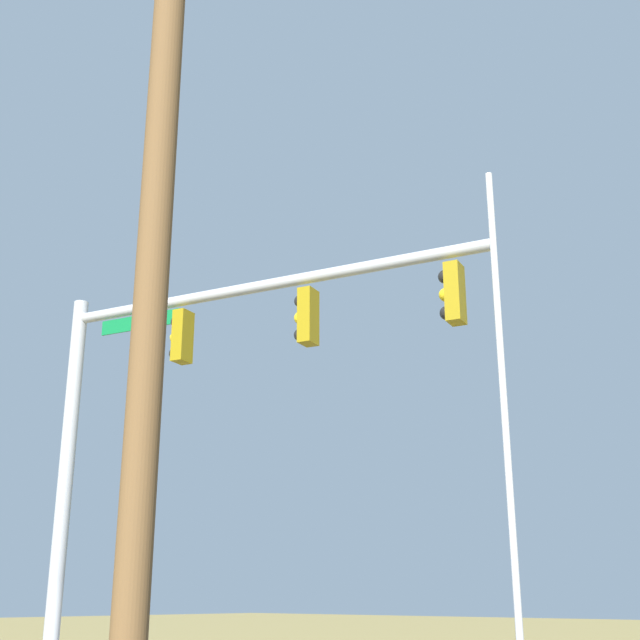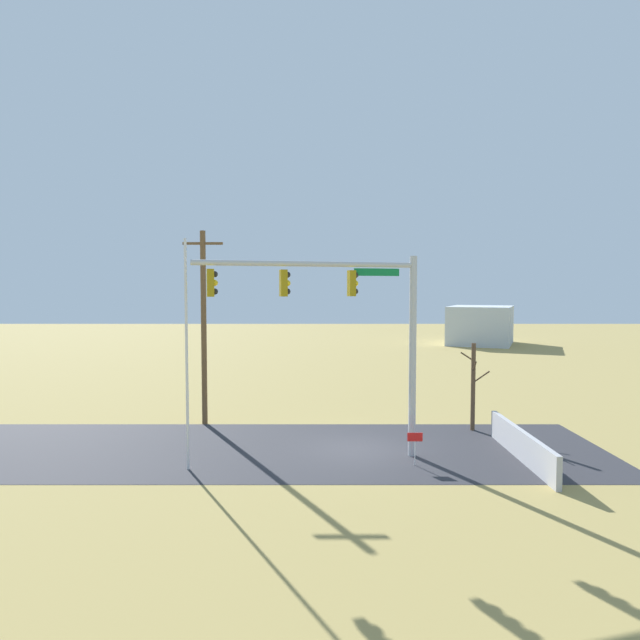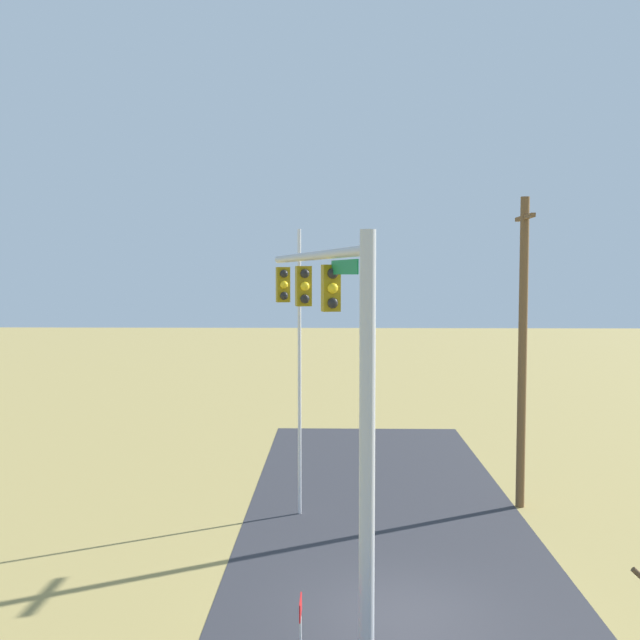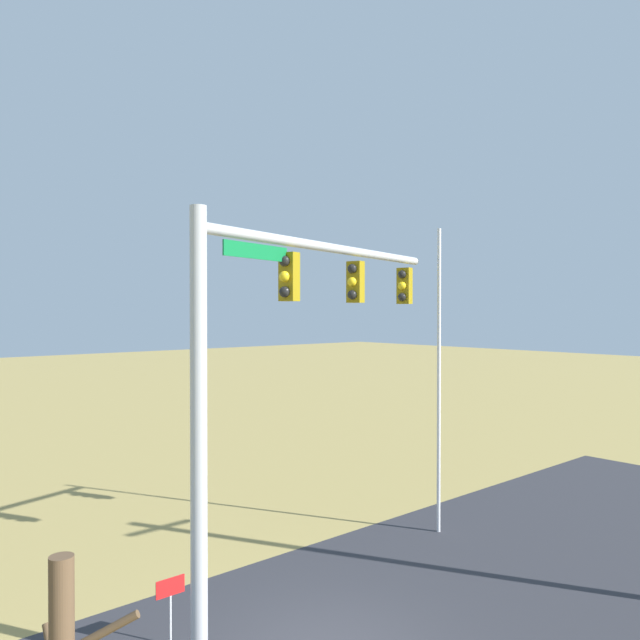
# 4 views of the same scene
# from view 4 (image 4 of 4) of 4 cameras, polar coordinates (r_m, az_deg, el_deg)

# --- Properties ---
(road_surface) EXTENTS (28.00, 8.00, 0.01)m
(road_surface) POSITION_cam_4_polar(r_m,az_deg,el_deg) (15.08, 13.11, -22.73)
(road_surface) COLOR #2D2D33
(road_surface) RESTS_ON ground_plane
(signal_mast) EXTENTS (8.17, 2.41, 7.75)m
(signal_mast) POSITION_cam_4_polar(r_m,az_deg,el_deg) (12.14, -3.09, -1.36)
(signal_mast) COLOR #B2B5BA
(signal_mast) RESTS_ON ground_plane
(flagpole) EXTENTS (0.10, 0.10, 8.27)m
(flagpole) POSITION_cam_4_polar(r_m,az_deg,el_deg) (17.19, 10.90, -5.51)
(flagpole) COLOR silver
(flagpole) RESTS_ON ground_plane
(open_sign) EXTENTS (0.56, 0.04, 1.22)m
(open_sign) POSITION_cam_4_polar(r_m,az_deg,el_deg) (12.47, -13.63, -23.44)
(open_sign) COLOR silver
(open_sign) RESTS_ON ground_plane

